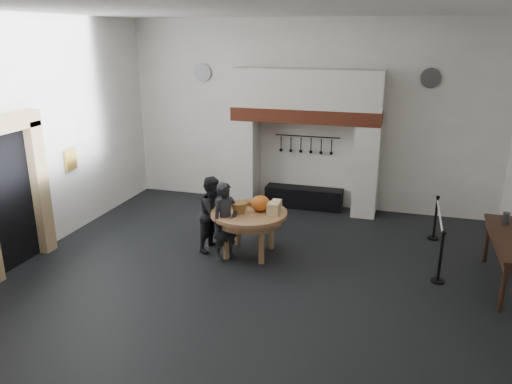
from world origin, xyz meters
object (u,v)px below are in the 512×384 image
(visitor_near, at_px, (226,222))
(work_table, at_px, (249,213))
(visitor_far, at_px, (214,213))
(side_table, at_px, (511,239))
(barrier_post_near, at_px, (440,258))
(iron_range, at_px, (304,197))
(barrier_post_far, at_px, (435,219))

(visitor_near, bearing_deg, work_table, -4.85)
(visitor_far, bearing_deg, side_table, -77.68)
(visitor_near, distance_m, visitor_far, 0.57)
(barrier_post_near, bearing_deg, side_table, 10.04)
(visitor_far, bearing_deg, work_table, -80.02)
(iron_range, relative_size, side_table, 0.86)
(work_table, distance_m, visitor_near, 0.51)
(iron_range, height_order, work_table, work_table)
(iron_range, bearing_deg, side_table, -36.23)
(visitor_far, relative_size, barrier_post_near, 1.67)
(work_table, relative_size, visitor_near, 0.97)
(visitor_far, height_order, barrier_post_far, visitor_far)
(side_table, xyz_separation_m, barrier_post_far, (-1.07, 1.81, -0.42))
(barrier_post_near, distance_m, barrier_post_far, 2.00)
(barrier_post_near, bearing_deg, visitor_far, 177.08)
(visitor_near, xyz_separation_m, visitor_far, (-0.40, 0.40, -0.01))
(iron_range, xyz_separation_m, side_table, (4.10, -3.00, 0.62))
(visitor_near, relative_size, visitor_far, 1.02)
(work_table, height_order, barrier_post_near, barrier_post_near)
(work_table, distance_m, side_table, 4.58)
(work_table, bearing_deg, barrier_post_near, -2.98)
(side_table, distance_m, barrier_post_far, 2.15)
(work_table, bearing_deg, barrier_post_far, 27.40)
(work_table, xyz_separation_m, visitor_near, (-0.35, -0.37, -0.08))
(visitor_near, relative_size, barrier_post_near, 1.70)
(side_table, bearing_deg, iron_range, 143.77)
(visitor_far, distance_m, barrier_post_near, 4.27)
(visitor_near, relative_size, barrier_post_far, 1.70)
(barrier_post_far, bearing_deg, visitor_near, -150.45)
(iron_range, xyz_separation_m, barrier_post_near, (3.03, -3.19, 0.20))
(work_table, distance_m, barrier_post_far, 3.97)
(side_table, distance_m, barrier_post_near, 1.17)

